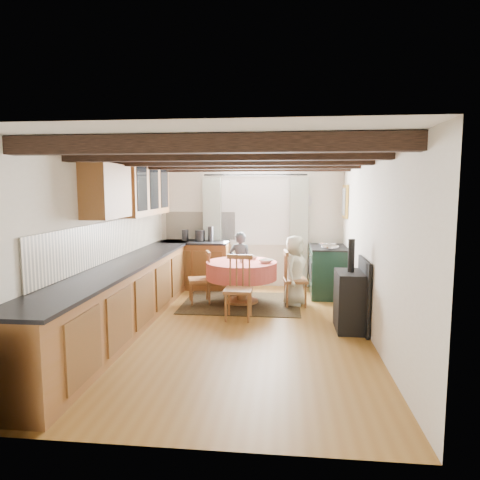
# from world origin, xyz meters

# --- Properties ---
(floor) EXTENTS (3.60, 5.50, 0.00)m
(floor) POSITION_xyz_m (0.00, 0.00, 0.00)
(floor) COLOR brown
(floor) RESTS_ON ground
(ceiling) EXTENTS (3.60, 5.50, 0.00)m
(ceiling) POSITION_xyz_m (0.00, 0.00, 2.40)
(ceiling) COLOR white
(ceiling) RESTS_ON ground
(wall_back) EXTENTS (3.60, 0.00, 2.40)m
(wall_back) POSITION_xyz_m (0.00, 2.75, 1.20)
(wall_back) COLOR silver
(wall_back) RESTS_ON ground
(wall_front) EXTENTS (3.60, 0.00, 2.40)m
(wall_front) POSITION_xyz_m (0.00, -2.75, 1.20)
(wall_front) COLOR silver
(wall_front) RESTS_ON ground
(wall_left) EXTENTS (0.00, 5.50, 2.40)m
(wall_left) POSITION_xyz_m (-1.80, 0.00, 1.20)
(wall_left) COLOR silver
(wall_left) RESTS_ON ground
(wall_right) EXTENTS (0.00, 5.50, 2.40)m
(wall_right) POSITION_xyz_m (1.80, 0.00, 1.20)
(wall_right) COLOR silver
(wall_right) RESTS_ON ground
(beam_a) EXTENTS (3.60, 0.16, 0.16)m
(beam_a) POSITION_xyz_m (0.00, -2.00, 2.31)
(beam_a) COLOR #3C251A
(beam_a) RESTS_ON ceiling
(beam_b) EXTENTS (3.60, 0.16, 0.16)m
(beam_b) POSITION_xyz_m (0.00, -1.00, 2.31)
(beam_b) COLOR #3C251A
(beam_b) RESTS_ON ceiling
(beam_c) EXTENTS (3.60, 0.16, 0.16)m
(beam_c) POSITION_xyz_m (0.00, 0.00, 2.31)
(beam_c) COLOR #3C251A
(beam_c) RESTS_ON ceiling
(beam_d) EXTENTS (3.60, 0.16, 0.16)m
(beam_d) POSITION_xyz_m (0.00, 1.00, 2.31)
(beam_d) COLOR #3C251A
(beam_d) RESTS_ON ceiling
(beam_e) EXTENTS (3.60, 0.16, 0.16)m
(beam_e) POSITION_xyz_m (0.00, 2.00, 2.31)
(beam_e) COLOR #3C251A
(beam_e) RESTS_ON ceiling
(splash_left) EXTENTS (0.02, 4.50, 0.55)m
(splash_left) POSITION_xyz_m (-1.78, 0.30, 1.20)
(splash_left) COLOR beige
(splash_left) RESTS_ON wall_left
(splash_back) EXTENTS (1.40, 0.02, 0.55)m
(splash_back) POSITION_xyz_m (-1.00, 2.73, 1.20)
(splash_back) COLOR beige
(splash_back) RESTS_ON wall_back
(base_cabinet_left) EXTENTS (0.60, 5.30, 0.88)m
(base_cabinet_left) POSITION_xyz_m (-1.50, 0.00, 0.44)
(base_cabinet_left) COLOR brown
(base_cabinet_left) RESTS_ON floor
(base_cabinet_back) EXTENTS (1.30, 0.60, 0.88)m
(base_cabinet_back) POSITION_xyz_m (-1.05, 2.45, 0.44)
(base_cabinet_back) COLOR brown
(base_cabinet_back) RESTS_ON floor
(worktop_left) EXTENTS (0.64, 5.30, 0.04)m
(worktop_left) POSITION_xyz_m (-1.48, 0.00, 0.90)
(worktop_left) COLOR black
(worktop_left) RESTS_ON base_cabinet_left
(worktop_back) EXTENTS (1.30, 0.64, 0.04)m
(worktop_back) POSITION_xyz_m (-1.05, 2.43, 0.90)
(worktop_back) COLOR black
(worktop_back) RESTS_ON base_cabinet_back
(wall_cabinet_glass) EXTENTS (0.34, 1.80, 0.90)m
(wall_cabinet_glass) POSITION_xyz_m (-1.63, 1.20, 1.95)
(wall_cabinet_glass) COLOR brown
(wall_cabinet_glass) RESTS_ON wall_left
(wall_cabinet_solid) EXTENTS (0.34, 0.90, 0.70)m
(wall_cabinet_solid) POSITION_xyz_m (-1.63, -0.30, 1.90)
(wall_cabinet_solid) COLOR brown
(wall_cabinet_solid) RESTS_ON wall_left
(window_frame) EXTENTS (1.34, 0.03, 1.54)m
(window_frame) POSITION_xyz_m (0.10, 2.73, 1.60)
(window_frame) COLOR white
(window_frame) RESTS_ON wall_back
(window_pane) EXTENTS (1.20, 0.01, 1.40)m
(window_pane) POSITION_xyz_m (0.10, 2.74, 1.60)
(window_pane) COLOR white
(window_pane) RESTS_ON wall_back
(curtain_left) EXTENTS (0.35, 0.10, 2.10)m
(curtain_left) POSITION_xyz_m (-0.75, 2.65, 1.10)
(curtain_left) COLOR #A7AC9E
(curtain_left) RESTS_ON wall_back
(curtain_right) EXTENTS (0.35, 0.10, 2.10)m
(curtain_right) POSITION_xyz_m (0.95, 2.65, 1.10)
(curtain_right) COLOR #A7AC9E
(curtain_right) RESTS_ON wall_back
(curtain_rod) EXTENTS (2.00, 0.03, 0.03)m
(curtain_rod) POSITION_xyz_m (0.10, 2.65, 2.20)
(curtain_rod) COLOR black
(curtain_rod) RESTS_ON wall_back
(wall_picture) EXTENTS (0.04, 0.50, 0.60)m
(wall_picture) POSITION_xyz_m (1.77, 2.30, 1.70)
(wall_picture) COLOR gold
(wall_picture) RESTS_ON wall_right
(wall_plate) EXTENTS (0.30, 0.02, 0.30)m
(wall_plate) POSITION_xyz_m (1.05, 2.72, 1.70)
(wall_plate) COLOR silver
(wall_plate) RESTS_ON wall_back
(rug) EXTENTS (1.96, 1.52, 0.01)m
(rug) POSITION_xyz_m (-0.03, 1.37, 0.01)
(rug) COLOR black
(rug) RESTS_ON floor
(dining_table) EXTENTS (1.19, 1.19, 0.72)m
(dining_table) POSITION_xyz_m (-0.03, 1.37, 0.36)
(dining_table) COLOR #C5474B
(dining_table) RESTS_ON floor
(chair_near) EXTENTS (0.42, 0.44, 0.95)m
(chair_near) POSITION_xyz_m (0.01, 0.48, 0.48)
(chair_near) COLOR brown
(chair_near) RESTS_ON floor
(chair_left) EXTENTS (0.49, 0.48, 0.89)m
(chair_left) POSITION_xyz_m (-0.74, 1.30, 0.44)
(chair_left) COLOR brown
(chair_left) RESTS_ON floor
(chair_right) EXTENTS (0.46, 0.44, 0.93)m
(chair_right) POSITION_xyz_m (0.86, 1.32, 0.46)
(chair_right) COLOR brown
(chair_right) RESTS_ON floor
(aga_range) EXTENTS (0.64, 0.99, 0.92)m
(aga_range) POSITION_xyz_m (1.47, 2.09, 0.46)
(aga_range) COLOR black
(aga_range) RESTS_ON floor
(cast_iron_stove) EXTENTS (0.38, 0.63, 1.26)m
(cast_iron_stove) POSITION_xyz_m (1.58, 0.17, 0.63)
(cast_iron_stove) COLOR black
(cast_iron_stove) RESTS_ON floor
(child_far) EXTENTS (0.46, 0.33, 1.15)m
(child_far) POSITION_xyz_m (-0.13, 2.06, 0.58)
(child_far) COLOR #31393C
(child_far) RESTS_ON floor
(child_right) EXTENTS (0.54, 0.66, 1.16)m
(child_right) POSITION_xyz_m (0.85, 1.38, 0.58)
(child_right) COLOR beige
(child_right) RESTS_ON floor
(bowl_a) EXTENTS (0.32, 0.32, 0.06)m
(bowl_a) POSITION_xyz_m (0.37, 1.31, 0.74)
(bowl_a) COLOR silver
(bowl_a) RESTS_ON dining_table
(bowl_b) EXTENTS (0.26, 0.26, 0.06)m
(bowl_b) POSITION_xyz_m (0.12, 1.65, 0.74)
(bowl_b) COLOR silver
(bowl_b) RESTS_ON dining_table
(cup) EXTENTS (0.12, 0.12, 0.09)m
(cup) POSITION_xyz_m (-0.03, 1.34, 0.76)
(cup) COLOR silver
(cup) RESTS_ON dining_table
(canister_tall) EXTENTS (0.13, 0.13, 0.22)m
(canister_tall) POSITION_xyz_m (-1.26, 2.51, 1.03)
(canister_tall) COLOR #262628
(canister_tall) RESTS_ON worktop_back
(canister_wide) EXTENTS (0.19, 0.19, 0.22)m
(canister_wide) POSITION_xyz_m (-0.95, 2.43, 1.03)
(canister_wide) COLOR #262628
(canister_wide) RESTS_ON worktop_back
(canister_slim) EXTENTS (0.10, 0.10, 0.29)m
(canister_slim) POSITION_xyz_m (-0.74, 2.44, 1.07)
(canister_slim) COLOR #262628
(canister_slim) RESTS_ON worktop_back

